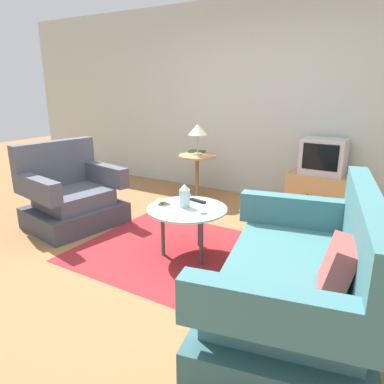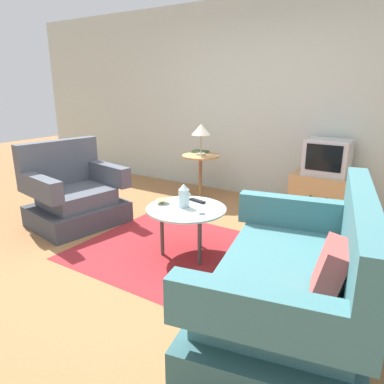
# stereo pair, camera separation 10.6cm
# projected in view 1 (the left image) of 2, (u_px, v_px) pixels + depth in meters

# --- Properties ---
(ground_plane) EXTENTS (16.00, 16.00, 0.00)m
(ground_plane) POSITION_uv_depth(u_px,v_px,m) (168.00, 256.00, 3.43)
(ground_plane) COLOR olive
(back_wall) EXTENTS (9.00, 0.12, 2.70)m
(back_wall) POSITION_uv_depth(u_px,v_px,m) (262.00, 101.00, 4.97)
(back_wall) COLOR #B2BCB2
(back_wall) RESTS_ON ground
(area_rug) EXTENTS (2.11, 1.60, 0.00)m
(area_rug) POSITION_uv_depth(u_px,v_px,m) (187.00, 254.00, 3.46)
(area_rug) COLOR maroon
(area_rug) RESTS_ON ground
(armchair) EXTENTS (0.98, 1.10, 0.95)m
(armchair) POSITION_uv_depth(u_px,v_px,m) (71.00, 197.00, 4.14)
(armchair) COLOR #3E424B
(armchair) RESTS_ON ground
(couch) EXTENTS (1.28, 1.81, 0.95)m
(couch) POSITION_uv_depth(u_px,v_px,m) (299.00, 283.00, 2.39)
(couch) COLOR #325C60
(couch) RESTS_ON ground
(coffee_table) EXTENTS (0.75, 0.75, 0.48)m
(coffee_table) POSITION_uv_depth(u_px,v_px,m) (187.00, 212.00, 3.34)
(coffee_table) COLOR #B2C6C1
(coffee_table) RESTS_ON ground
(side_table) EXTENTS (0.51, 0.51, 0.65)m
(side_table) POSITION_uv_depth(u_px,v_px,m) (197.00, 168.00, 4.97)
(side_table) COLOR tan
(side_table) RESTS_ON ground
(tv_stand) EXTENTS (0.77, 0.49, 0.51)m
(tv_stand) POSITION_uv_depth(u_px,v_px,m) (320.00, 193.00, 4.54)
(tv_stand) COLOR tan
(tv_stand) RESTS_ON ground
(television) EXTENTS (0.51, 0.42, 0.43)m
(television) POSITION_uv_depth(u_px,v_px,m) (324.00, 156.00, 4.41)
(television) COLOR #B7B7BC
(television) RESTS_ON tv_stand
(table_lamp) EXTENTS (0.26, 0.26, 0.42)m
(table_lamp) POSITION_uv_depth(u_px,v_px,m) (198.00, 130.00, 4.84)
(table_lamp) COLOR #9E937A
(table_lamp) RESTS_ON side_table
(vase) EXTENTS (0.10, 0.10, 0.22)m
(vase) POSITION_uv_depth(u_px,v_px,m) (185.00, 196.00, 3.32)
(vase) COLOR silver
(vase) RESTS_ON coffee_table
(mug) EXTENTS (0.12, 0.08, 0.09)m
(mug) POSITION_uv_depth(u_px,v_px,m) (184.00, 194.00, 3.59)
(mug) COLOR white
(mug) RESTS_ON coffee_table
(bowl) EXTENTS (0.13, 0.13, 0.04)m
(bowl) POSITION_uv_depth(u_px,v_px,m) (163.00, 202.00, 3.43)
(bowl) COLOR tan
(bowl) RESTS_ON coffee_table
(tv_remote_dark) EXTENTS (0.18, 0.08, 0.02)m
(tv_remote_dark) POSITION_uv_depth(u_px,v_px,m) (198.00, 201.00, 3.50)
(tv_remote_dark) COLOR black
(tv_remote_dark) RESTS_ON coffee_table
(tv_remote_silver) EXTENTS (0.13, 0.17, 0.02)m
(tv_remote_silver) POSITION_uv_depth(u_px,v_px,m) (203.00, 210.00, 3.23)
(tv_remote_silver) COLOR #B2B2B7
(tv_remote_silver) RESTS_ON coffee_table
(book) EXTENTS (0.23, 0.17, 0.03)m
(book) POSITION_uv_depth(u_px,v_px,m) (197.00, 151.00, 5.11)
(book) COLOR #3D663D
(book) RESTS_ON side_table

